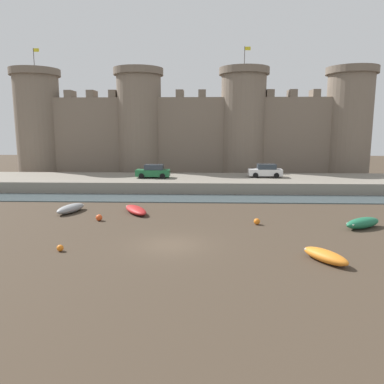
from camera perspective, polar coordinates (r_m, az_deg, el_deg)
ground_plane at (r=24.06m, az=-3.32°, el=-8.04°), size 160.00×160.00×0.00m
water_channel at (r=39.30m, az=-1.18°, el=-0.98°), size 80.00×4.50×0.10m
quay_road at (r=46.34m, az=-0.68°, el=1.43°), size 58.80×10.00×1.33m
castle at (r=57.25m, az=-0.14°, el=9.74°), size 54.16×7.36×19.05m
rowboat_midflat_centre at (r=22.28m, az=19.65°, el=-9.13°), size 2.45×3.09×0.67m
rowboat_foreground_centre at (r=32.97m, az=-8.57°, el=-2.69°), size 3.03×4.00×0.60m
rowboat_foreground_right at (r=34.59m, az=-17.99°, el=-2.37°), size 2.14×3.65×0.72m
rowboat_foreground_left at (r=30.53m, az=24.57°, el=-4.28°), size 3.41×2.62×0.79m
mooring_buoy_mid_mud at (r=29.26m, az=9.86°, el=-4.46°), size 0.48×0.48×0.48m
mooring_buoy_near_shore at (r=30.90m, az=-13.98°, el=-3.81°), size 0.52×0.52×0.52m
mooring_buoy_off_centre at (r=24.11m, az=-19.45°, el=-8.06°), size 0.40×0.40×0.40m
car_quay_west at (r=46.08m, az=-5.93°, el=3.14°), size 4.12×1.91×1.62m
car_quay_centre_east at (r=47.34m, az=11.13°, el=3.18°), size 4.12×1.91×1.62m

